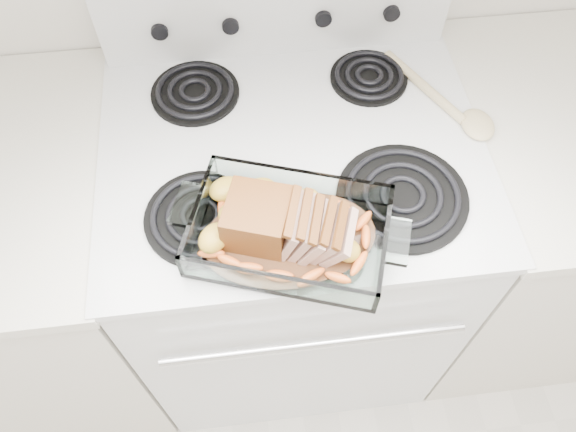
{
  "coord_description": "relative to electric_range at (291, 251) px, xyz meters",
  "views": [
    {
      "loc": [
        -0.1,
        0.92,
        1.81
      ],
      "look_at": [
        -0.03,
        1.44,
        0.99
      ],
      "focal_mm": 35.0,
      "sensor_mm": 36.0,
      "label": 1
    }
  ],
  "objects": [
    {
      "name": "counter_right",
      "position": [
        0.66,
        -0.0,
        -0.02
      ],
      "size": [
        0.58,
        0.68,
        0.93
      ],
      "color": "silver",
      "rests_on": "ground"
    },
    {
      "name": "wooden_spoon",
      "position": [
        0.35,
        0.04,
        0.46
      ],
      "size": [
        0.18,
        0.28,
        0.02
      ],
      "rotation": [
        0.0,
        0.0,
        0.48
      ],
      "color": "beige",
      "rests_on": "electric_range"
    },
    {
      "name": "counter_left",
      "position": [
        -0.67,
        -0.0,
        -0.02
      ],
      "size": [
        0.58,
        0.68,
        0.93
      ],
      "color": "silver",
      "rests_on": "ground"
    },
    {
      "name": "electric_range",
      "position": [
        0.0,
        0.0,
        0.0
      ],
      "size": [
        0.78,
        0.7,
        1.12
      ],
      "color": "silver",
      "rests_on": "ground"
    },
    {
      "name": "baking_dish",
      "position": [
        -0.03,
        -0.23,
        0.48
      ],
      "size": [
        0.34,
        0.22,
        0.07
      ],
      "rotation": [
        0.0,
        0.0,
        -0.33
      ],
      "color": "silver",
      "rests_on": "electric_range"
    },
    {
      "name": "pork_roast",
      "position": [
        -0.06,
        -0.23,
        0.51
      ],
      "size": [
        0.22,
        0.11,
        0.09
      ],
      "rotation": [
        0.0,
        0.0,
        -0.29
      ],
      "color": "brown",
      "rests_on": "baking_dish"
    },
    {
      "name": "roast_vegetables",
      "position": [
        -0.04,
        -0.2,
        0.49
      ],
      "size": [
        0.33,
        0.18,
        0.04
      ],
      "rotation": [
        0.0,
        0.0,
        -0.23
      ],
      "color": "orange",
      "rests_on": "baking_dish"
    }
  ]
}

